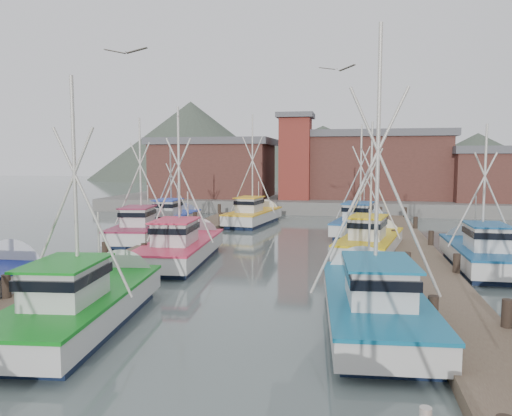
% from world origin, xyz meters
% --- Properties ---
extents(ground, '(260.00, 260.00, 0.00)m').
position_xyz_m(ground, '(0.00, 0.00, 0.00)').
color(ground, '#4B5A57').
rests_on(ground, ground).
extents(dock_left, '(2.30, 46.00, 1.50)m').
position_xyz_m(dock_left, '(-7.00, 4.04, 0.21)').
color(dock_left, '#4D3A2F').
rests_on(dock_left, ground).
extents(dock_right, '(2.30, 46.00, 1.50)m').
position_xyz_m(dock_right, '(7.00, 4.04, 0.21)').
color(dock_right, '#4D3A2F').
rests_on(dock_right, ground).
extents(quay, '(44.00, 16.00, 1.20)m').
position_xyz_m(quay, '(0.00, 37.00, 0.60)').
color(quay, slate).
rests_on(quay, ground).
extents(shed_left, '(12.72, 8.48, 6.20)m').
position_xyz_m(shed_left, '(-11.00, 35.00, 4.34)').
color(shed_left, '#552D26').
rests_on(shed_left, quay).
extents(shed_center, '(14.84, 9.54, 6.90)m').
position_xyz_m(shed_center, '(6.00, 37.00, 4.69)').
color(shed_center, '#552D26').
rests_on(shed_center, quay).
extents(shed_right, '(8.48, 6.36, 5.20)m').
position_xyz_m(shed_right, '(17.00, 34.00, 3.84)').
color(shed_right, '#552D26').
rests_on(shed_right, quay).
extents(lookout_tower, '(3.60, 3.60, 8.50)m').
position_xyz_m(lookout_tower, '(-2.00, 33.00, 5.55)').
color(lookout_tower, maroon).
rests_on(lookout_tower, quay).
extents(distant_hills, '(175.00, 140.00, 42.00)m').
position_xyz_m(distant_hills, '(-12.76, 122.59, 0.00)').
color(distant_hills, '#465144').
rests_on(distant_hills, ground).
extents(boat_4, '(3.58, 8.91, 8.27)m').
position_xyz_m(boat_4, '(-4.45, -2.83, 0.68)').
color(boat_4, '#101C37').
rests_on(boat_4, ground).
extents(boat_5, '(3.93, 9.33, 9.86)m').
position_xyz_m(boat_5, '(4.30, -0.94, 0.68)').
color(boat_5, '#101C37').
rests_on(boat_5, ground).
extents(boat_8, '(3.44, 9.11, 8.46)m').
position_xyz_m(boat_8, '(-4.81, 7.22, 0.68)').
color(boat_8, '#101C37').
rests_on(boat_8, ground).
extents(boat_9, '(4.06, 8.59, 7.76)m').
position_xyz_m(boat_9, '(4.73, 10.55, 0.68)').
color(boat_9, '#101C37').
rests_on(boat_9, ground).
extents(boat_10, '(3.65, 8.67, 8.40)m').
position_xyz_m(boat_10, '(-9.50, 13.11, 0.68)').
color(boat_10, '#101C37').
rests_on(boat_10, ground).
extents(boat_11, '(3.03, 8.03, 7.39)m').
position_xyz_m(boat_11, '(9.60, 8.23, 0.68)').
color(boat_11, '#101C37').
rests_on(boat_11, ground).
extents(boat_12, '(3.66, 8.57, 9.32)m').
position_xyz_m(boat_12, '(-4.02, 22.33, 0.68)').
color(boat_12, '#101C37').
rests_on(boat_12, ground).
extents(boat_13, '(4.14, 9.05, 8.25)m').
position_xyz_m(boat_13, '(4.31, 18.78, 0.68)').
color(boat_13, '#101C37').
rests_on(boat_13, ground).
extents(boat_14, '(2.76, 7.88, 6.58)m').
position_xyz_m(boat_14, '(-9.60, 18.84, 0.67)').
color(boat_14, '#101C37').
rests_on(boat_14, ground).
extents(gull_near, '(1.54, 0.61, 0.24)m').
position_xyz_m(gull_near, '(-3.96, -0.78, 8.76)').
color(gull_near, gray).
rests_on(gull_near, ground).
extents(gull_far, '(1.49, 0.66, 0.24)m').
position_xyz_m(gull_far, '(2.94, 3.91, 8.79)').
color(gull_far, gray).
rests_on(gull_far, ground).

